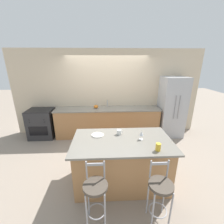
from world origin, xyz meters
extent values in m
plane|color=gray|center=(0.00, 0.00, 0.00)|extent=(18.00, 18.00, 0.00)
cube|color=beige|center=(0.00, 0.67, 1.35)|extent=(6.00, 0.07, 2.70)
cube|color=#A87547|center=(0.00, 0.36, 0.44)|extent=(3.24, 0.61, 0.89)
cube|color=gray|center=(0.00, 0.36, 0.91)|extent=(3.27, 0.65, 0.03)
cube|color=black|center=(0.00, 0.36, 0.92)|extent=(0.56, 0.34, 0.01)
cylinder|color=#ADAFB5|center=(0.00, 0.57, 1.03)|extent=(0.02, 0.02, 0.22)
cylinder|color=#ADAFB5|center=(0.00, 0.51, 1.13)|extent=(0.02, 0.12, 0.02)
cube|color=#A87547|center=(0.23, -1.71, 0.46)|extent=(1.72, 0.93, 0.91)
cube|color=gray|center=(0.23, -1.71, 0.93)|extent=(1.84, 1.05, 0.03)
cube|color=#ADAFB5|center=(2.04, 0.31, 0.95)|extent=(0.73, 0.68, 1.89)
cylinder|color=#939399|center=(1.98, -0.04, 1.04)|extent=(0.02, 0.02, 0.72)
cylinder|color=#939399|center=(2.10, -0.04, 1.04)|extent=(0.02, 0.02, 0.72)
cube|color=#28282B|center=(-2.09, 0.33, 0.45)|extent=(0.76, 0.63, 0.90)
cube|color=black|center=(-2.09, 0.01, 0.34)|extent=(0.55, 0.01, 0.29)
cube|color=black|center=(-2.09, 0.33, 0.91)|extent=(0.76, 0.63, 0.02)
cylinder|color=black|center=(-2.30, 0.01, 0.70)|extent=(0.03, 0.02, 0.03)
cylinder|color=black|center=(-1.88, 0.01, 0.70)|extent=(0.03, 0.02, 0.03)
cylinder|color=black|center=(-2.30, 0.01, 0.63)|extent=(0.03, 0.02, 0.03)
cylinder|color=black|center=(-1.88, 0.01, 0.63)|extent=(0.03, 0.02, 0.03)
cylinder|color=#99999E|center=(-0.36, -2.63, 0.33)|extent=(0.02, 0.02, 0.66)
cylinder|color=#99999E|center=(-0.10, -2.63, 0.33)|extent=(0.02, 0.02, 0.66)
cylinder|color=#99999E|center=(-0.36, -2.38, 0.33)|extent=(0.02, 0.02, 0.66)
cylinder|color=#99999E|center=(-0.10, -2.38, 0.33)|extent=(0.02, 0.02, 0.66)
torus|color=#99999E|center=(-0.23, -2.51, 0.21)|extent=(0.27, 0.27, 0.02)
cylinder|color=#4C4238|center=(-0.23, -2.51, 0.69)|extent=(0.35, 0.35, 0.04)
cylinder|color=#99999E|center=(-0.36, -2.38, 0.86)|extent=(0.02, 0.02, 0.29)
cylinder|color=#99999E|center=(-0.10, -2.38, 0.86)|extent=(0.02, 0.02, 0.29)
cube|color=#99999E|center=(-0.23, -2.38, 0.95)|extent=(0.25, 0.02, 0.04)
cylinder|color=#99999E|center=(0.56, -2.66, 0.33)|extent=(0.02, 0.02, 0.66)
cylinder|color=#99999E|center=(0.82, -2.66, 0.33)|extent=(0.02, 0.02, 0.66)
cylinder|color=#99999E|center=(0.56, -2.41, 0.33)|extent=(0.02, 0.02, 0.66)
cylinder|color=#99999E|center=(0.82, -2.41, 0.33)|extent=(0.02, 0.02, 0.66)
torus|color=#99999E|center=(0.69, -2.53, 0.21)|extent=(0.27, 0.27, 0.02)
cylinder|color=#4C4238|center=(0.69, -2.53, 0.69)|extent=(0.35, 0.35, 0.04)
cylinder|color=#99999E|center=(0.56, -2.41, 0.86)|extent=(0.02, 0.02, 0.29)
cylinder|color=#99999E|center=(0.82, -2.41, 0.86)|extent=(0.02, 0.02, 0.29)
cube|color=#99999E|center=(0.69, -2.41, 0.95)|extent=(0.25, 0.02, 0.04)
cylinder|color=beige|center=(-0.23, -1.49, 0.95)|extent=(0.25, 0.25, 0.01)
torus|color=beige|center=(-0.23, -1.49, 0.96)|extent=(0.24, 0.24, 0.01)
cylinder|color=white|center=(0.59, -1.70, 0.95)|extent=(0.07, 0.07, 0.00)
cylinder|color=white|center=(0.59, -1.70, 0.99)|extent=(0.01, 0.01, 0.08)
cone|color=white|center=(0.59, -1.70, 1.07)|extent=(0.07, 0.07, 0.09)
cylinder|color=white|center=(0.19, -1.47, 1.00)|extent=(0.09, 0.09, 0.10)
torus|color=white|center=(0.24, -1.47, 1.00)|extent=(0.07, 0.01, 0.07)
cylinder|color=gold|center=(0.77, -2.07, 1.01)|extent=(0.08, 0.08, 0.13)
ellipsoid|color=orange|center=(-0.36, 0.37, 0.98)|extent=(0.14, 0.14, 0.11)
cylinder|color=brown|center=(-0.36, 0.37, 1.04)|extent=(0.02, 0.02, 0.02)
camera|label=1|loc=(-0.08, -4.15, 2.34)|focal=24.00mm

